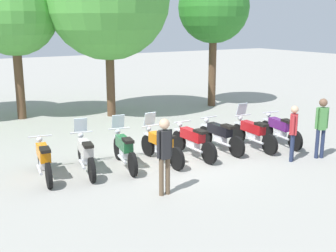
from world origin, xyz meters
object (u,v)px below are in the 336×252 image
object	(u,v)px
person_1	(164,150)
motorcycle_5	(220,135)
motorcycle_4	(193,140)
motorcycle_2	(124,149)
tree_3	(214,8)
person_2	(293,129)
motorcycle_1	(86,153)
motorcycle_7	(280,129)
person_0	(322,123)
motorcycle_6	(253,132)
motorcycle_0	(44,159)
tree_1	(14,13)
motorcycle_3	(161,145)

from	to	relation	value
person_1	motorcycle_5	bearing A→B (deg)	-56.19
motorcycle_4	motorcycle_2	bearing A→B (deg)	82.79
motorcycle_5	tree_3	bearing A→B (deg)	-36.10
person_2	tree_3	size ratio (longest dim) A/B	0.26
motorcycle_4	person_1	xyz separation A→B (m)	(-2.20, -2.10, 0.59)
motorcycle_2	motorcycle_1	bearing A→B (deg)	92.68
motorcycle_7	person_0	distance (m)	1.79
motorcycle_1	tree_3	xyz separation A→B (m)	(8.54, 5.90, 4.05)
motorcycle_1	motorcycle_4	xyz separation A→B (m)	(3.22, -0.35, -0.01)
person_0	tree_3	distance (m)	9.25
motorcycle_6	tree_3	distance (m)	8.26
motorcycle_7	person_2	size ratio (longest dim) A/B	1.33
motorcycle_0	motorcycle_2	xyz separation A→B (m)	(2.16, -0.28, 0.01)
motorcycle_2	motorcycle_0	bearing A→B (deg)	92.50
motorcycle_0	person_1	xyz separation A→B (m)	(2.10, -2.59, 0.59)
motorcycle_7	person_1	bearing A→B (deg)	117.15
motorcycle_4	tree_1	xyz separation A→B (m)	(-3.21, 8.00, 3.80)
motorcycle_3	motorcycle_5	bearing A→B (deg)	-91.02
motorcycle_7	tree_1	world-z (taller)	tree_1
motorcycle_2	motorcycle_7	world-z (taller)	motorcycle_2
person_0	tree_1	world-z (taller)	tree_1
person_1	tree_1	distance (m)	10.64
person_0	tree_1	distance (m)	12.32
person_0	person_2	world-z (taller)	person_0
motorcycle_5	person_2	world-z (taller)	person_2
tree_3	tree_1	bearing A→B (deg)	168.39
motorcycle_6	person_0	size ratio (longest dim) A/B	1.22
tree_3	person_0	bearing A→B (deg)	-104.61
motorcycle_0	motorcycle_5	xyz separation A→B (m)	(5.38, -0.41, 0.00)
motorcycle_1	motorcycle_3	bearing A→B (deg)	-88.41
motorcycle_2	person_1	xyz separation A→B (m)	(-0.06, -2.31, 0.57)
motorcycle_5	motorcycle_7	size ratio (longest dim) A/B	1.01
motorcycle_5	tree_3	xyz separation A→B (m)	(4.24, 6.16, 4.06)
person_0	tree_1	size ratio (longest dim) A/B	0.30
motorcycle_0	motorcycle_6	bearing A→B (deg)	-88.72
motorcycle_5	tree_1	bearing A→B (deg)	26.86
motorcycle_4	motorcycle_0	bearing A→B (deg)	82.05
motorcycle_5	person_0	bearing A→B (deg)	-137.18
motorcycle_5	tree_1	distance (m)	9.77
motorcycle_1	motorcycle_2	world-z (taller)	same
motorcycle_2	person_0	distance (m)	5.79
motorcycle_6	tree_1	world-z (taller)	tree_1
person_1	motorcycle_2	bearing A→B (deg)	-1.20
motorcycle_2	tree_1	size ratio (longest dim) A/B	0.36
person_2	tree_1	size ratio (longest dim) A/B	0.27
person_0	tree_3	size ratio (longest dim) A/B	0.29
motorcycle_5	person_1	distance (m)	3.98
tree_1	tree_3	distance (m)	8.71
motorcycle_0	motorcycle_6	size ratio (longest dim) A/B	1.00
person_1	person_2	distance (m)	4.47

